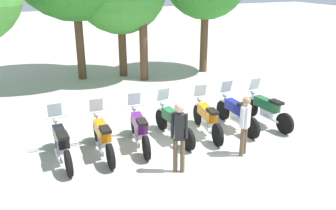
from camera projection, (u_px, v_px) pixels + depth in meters
name	position (u px, v px, depth m)	size (l,w,h in m)	color
ground_plane	(175.00, 140.00, 10.29)	(80.00, 80.00, 0.00)	#BCB7A8
motorcycle_0	(61.00, 142.00, 9.00)	(0.62, 2.19, 1.37)	black
motorcycle_1	(103.00, 136.00, 9.34)	(0.62, 2.19, 1.37)	black
motorcycle_2	(139.00, 128.00, 9.80)	(0.65, 2.19, 1.37)	black
motorcycle_3	(173.00, 122.00, 10.21)	(0.62, 2.19, 1.37)	black
motorcycle_4	(207.00, 117.00, 10.52)	(0.67, 2.18, 1.37)	black
motorcycle_5	(236.00, 112.00, 10.92)	(0.62, 2.19, 1.37)	black
motorcycle_6	(266.00, 109.00, 11.20)	(0.62, 2.19, 1.37)	black
person_0	(245.00, 122.00, 9.14)	(0.38, 0.29, 1.62)	brown
person_1	(179.00, 132.00, 8.29)	(0.39, 0.31, 1.77)	brown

